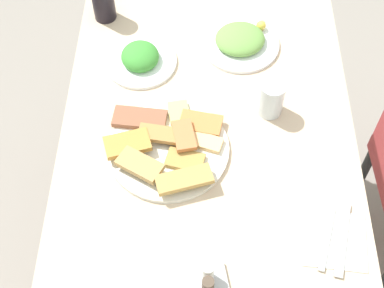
{
  "coord_description": "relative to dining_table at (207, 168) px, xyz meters",
  "views": [
    {
      "loc": [
        0.78,
        -0.03,
        1.9
      ],
      "look_at": [
        0.0,
        -0.04,
        0.76
      ],
      "focal_mm": 51.55,
      "sensor_mm": 36.0,
      "label": 1
    }
  ],
  "objects": [
    {
      "name": "ground_plane",
      "position": [
        0.0,
        0.0,
        -0.65
      ],
      "size": [
        6.0,
        6.0,
        0.0
      ],
      "primitive_type": "plane",
      "color": "gray"
    },
    {
      "name": "dining_table",
      "position": [
        0.0,
        0.0,
        0.0
      ],
      "size": [
        1.22,
        0.76,
        0.73
      ],
      "color": "beige",
      "rests_on": "ground_plane"
    },
    {
      "name": "pide_platter",
      "position": [
        -0.0,
        -0.1,
        0.1
      ],
      "size": [
        0.31,
        0.32,
        0.04
      ],
      "color": "white",
      "rests_on": "dining_table"
    },
    {
      "name": "salad_plate_greens",
      "position": [
        -0.3,
        -0.19,
        0.1
      ],
      "size": [
        0.21,
        0.21,
        0.06
      ],
      "color": "white",
      "rests_on": "dining_table"
    },
    {
      "name": "salad_plate_rice",
      "position": [
        -0.37,
        0.09,
        0.1
      ],
      "size": [
        0.23,
        0.23,
        0.05
      ],
      "color": "white",
      "rests_on": "dining_table"
    },
    {
      "name": "soda_can",
      "position": [
        -0.48,
        -0.31,
        0.14
      ],
      "size": [
        0.09,
        0.09,
        0.12
      ],
      "primitive_type": "cylinder",
      "rotation": [
        0.0,
        0.0,
        0.37
      ],
      "color": "black",
      "rests_on": "dining_table"
    },
    {
      "name": "drinking_glass",
      "position": [
        -0.13,
        0.16,
        0.13
      ],
      "size": [
        0.07,
        0.07,
        0.1
      ],
      "primitive_type": "cylinder",
      "color": "silver",
      "rests_on": "dining_table"
    },
    {
      "name": "paper_napkin",
      "position": [
        0.24,
        0.29,
        0.08
      ],
      "size": [
        0.16,
        0.16,
        0.0
      ],
      "primitive_type": "cube",
      "rotation": [
        0.0,
        0.0,
        -0.11
      ],
      "color": "white",
      "rests_on": "dining_table"
    },
    {
      "name": "fork",
      "position": [
        0.24,
        0.27,
        0.09
      ],
      "size": [
        0.16,
        0.06,
        0.0
      ],
      "primitive_type": "cube",
      "rotation": [
        0.0,
        0.0,
        -0.28
      ],
      "color": "silver",
      "rests_on": "paper_napkin"
    },
    {
      "name": "spoon",
      "position": [
        0.24,
        0.31,
        0.09
      ],
      "size": [
        0.19,
        0.06,
        0.0
      ],
      "primitive_type": "cube",
      "rotation": [
        0.0,
        0.0,
        -0.24
      ],
      "color": "silver",
      "rests_on": "paper_napkin"
    },
    {
      "name": "condiment_caddy",
      "position": [
        0.35,
        -0.0,
        0.1
      ],
      "size": [
        0.11,
        0.11,
        0.07
      ],
      "color": "#B2B2B7",
      "rests_on": "dining_table"
    }
  ]
}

